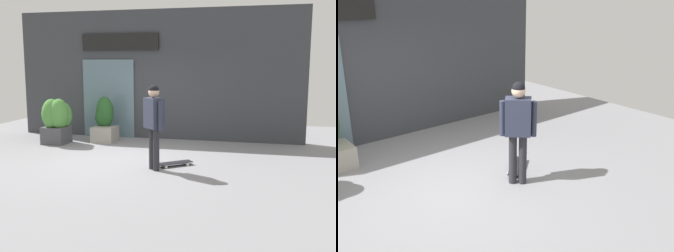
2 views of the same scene
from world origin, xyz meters
The scene contains 6 objects.
ground_plane centered at (0.00, 0.00, 0.00)m, with size 12.00×12.00×0.00m, color gray.
building_facade centered at (-0.04, 2.73, 1.77)m, with size 8.13×0.31×3.57m.
skateboarder centered at (0.91, -0.67, 1.04)m, with size 0.47×0.47×1.70m.
skateboard centered at (1.24, -0.29, 0.06)m, with size 0.74×0.67×0.08m.
planter_box_left centered at (-1.25, 1.92, 0.56)m, with size 0.63×0.67×1.21m.
planter_box_right centered at (-2.31, 1.28, 0.66)m, with size 0.70×0.73×1.19m.
Camera 1 is at (3.11, -8.34, 2.15)m, focal length 43.61 mm.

